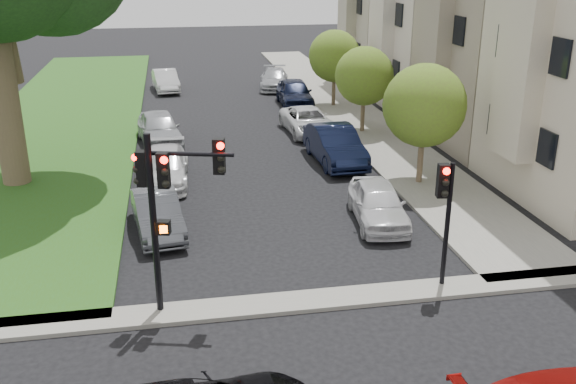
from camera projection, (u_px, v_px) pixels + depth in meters
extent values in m
plane|color=black|center=(326.00, 346.00, 14.91)|extent=(140.00, 140.00, 0.00)
cube|color=#255A1F|center=(67.00, 117.00, 35.49)|extent=(8.00, 44.00, 0.12)
cube|color=slate|center=(342.00, 106.00, 38.14)|extent=(3.50, 44.00, 0.12)
cube|color=slate|center=(309.00, 301.00, 16.73)|extent=(60.00, 1.00, 0.12)
cube|color=#B5B08F|center=(518.00, 79.00, 22.16)|extent=(0.70, 2.20, 5.50)
cube|color=black|center=(530.00, 49.00, 21.86)|extent=(0.08, 3.60, 6.00)
cube|color=gray|center=(514.00, 36.00, 29.54)|extent=(7.00, 7.40, 10.00)
cube|color=gray|center=(434.00, 49.00, 29.07)|extent=(0.70, 2.20, 5.50)
cube|color=black|center=(442.00, 26.00, 28.77)|extent=(0.08, 3.60, 6.00)
cube|color=#B8B7B5|center=(447.00, 20.00, 36.45)|extent=(7.00, 7.40, 10.00)
cube|color=#B8B7B5|center=(382.00, 30.00, 35.98)|extent=(0.70, 2.20, 5.50)
cube|color=black|center=(388.00, 12.00, 35.68)|extent=(0.08, 3.60, 6.00)
cube|color=gray|center=(402.00, 9.00, 43.36)|extent=(7.00, 7.40, 10.00)
cube|color=gray|center=(347.00, 18.00, 42.89)|extent=(0.70, 2.20, 5.50)
cube|color=black|center=(352.00, 2.00, 42.59)|extent=(0.08, 3.60, 6.00)
cylinder|color=brown|center=(3.00, 88.00, 23.97)|extent=(1.05, 1.05, 7.67)
cylinder|color=brown|center=(421.00, 157.00, 24.95)|extent=(0.23, 0.23, 2.27)
sphere|color=#516122|center=(424.00, 105.00, 24.24)|extent=(3.17, 3.17, 3.17)
cylinder|color=brown|center=(363.00, 113.00, 32.23)|extent=(0.21, 0.21, 2.07)
sphere|color=#516122|center=(364.00, 76.00, 31.58)|extent=(2.90, 2.90, 2.90)
cylinder|color=brown|center=(334.00, 89.00, 37.72)|extent=(0.21, 0.21, 2.14)
sphere|color=#516122|center=(334.00, 56.00, 37.05)|extent=(2.99, 2.99, 2.99)
cylinder|color=black|center=(154.00, 228.00, 15.47)|extent=(0.20, 0.20, 4.71)
cylinder|color=black|center=(192.00, 154.00, 15.00)|extent=(1.96, 0.60, 0.11)
cube|color=black|center=(163.00, 170.00, 15.02)|extent=(0.32, 0.30, 0.86)
cube|color=black|center=(219.00, 156.00, 15.14)|extent=(0.32, 0.30, 0.86)
cube|color=black|center=(142.00, 169.00, 15.14)|extent=(0.30, 0.32, 0.86)
sphere|color=#FF0C05|center=(162.00, 160.00, 14.79)|extent=(0.18, 0.18, 0.18)
sphere|color=black|center=(164.00, 184.00, 14.99)|extent=(0.18, 0.18, 0.18)
cube|color=black|center=(164.00, 227.00, 15.51)|extent=(0.36, 0.30, 0.34)
cube|color=#FF5905|center=(164.00, 229.00, 15.39)|extent=(0.20, 0.03, 0.20)
cylinder|color=black|center=(447.00, 227.00, 16.94)|extent=(0.15, 0.15, 3.57)
cube|color=black|center=(443.00, 181.00, 16.44)|extent=(0.31, 0.28, 0.89)
sphere|color=#FF0C05|center=(446.00, 171.00, 16.21)|extent=(0.19, 0.19, 0.19)
imported|color=silver|center=(378.00, 203.00, 21.54)|extent=(2.05, 4.19, 1.37)
imported|color=black|center=(335.00, 145.00, 27.68)|extent=(1.92, 4.93, 1.60)
imported|color=silver|center=(308.00, 121.00, 32.27)|extent=(2.41, 4.73, 1.28)
imported|color=black|center=(295.00, 93.00, 38.06)|extent=(2.04, 4.71, 1.58)
imported|color=#999BA0|center=(274.00, 79.00, 42.98)|extent=(2.56, 4.72, 1.30)
imported|color=#3F4247|center=(157.00, 214.00, 20.76)|extent=(1.90, 4.08, 1.30)
imported|color=silver|center=(164.00, 167.00, 25.29)|extent=(2.04, 4.61, 1.32)
imported|color=#999BA0|center=(159.00, 128.00, 30.40)|extent=(2.42, 4.77, 1.55)
imported|color=silver|center=(166.00, 81.00, 42.25)|extent=(1.91, 4.30, 1.37)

